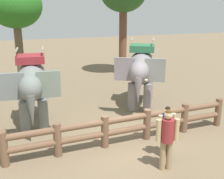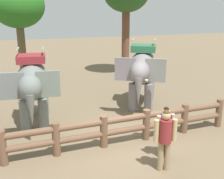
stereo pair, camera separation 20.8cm
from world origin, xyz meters
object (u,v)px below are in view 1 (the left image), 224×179
(elephant_center, at_px, (141,70))
(tourist_man_in_blue, at_px, (167,136))
(tree_far_left, at_px, (15,7))
(tourist_woman_in_black, at_px, (167,128))
(log_fence, at_px, (127,126))
(elephant_near_left, at_px, (32,84))

(elephant_center, height_order, tourist_man_in_blue, elephant_center)
(elephant_center, relative_size, tree_far_left, 0.64)
(tourist_woman_in_black, bearing_deg, tree_far_left, 113.66)
(tourist_woman_in_black, bearing_deg, tourist_man_in_blue, -118.43)
(log_fence, xyz_separation_m, tourist_woman_in_black, (0.78, -1.17, 0.31))
(tree_far_left, bearing_deg, log_fence, -68.08)
(tourist_man_in_blue, distance_m, tree_far_left, 10.38)
(tourist_woman_in_black, height_order, tourist_man_in_blue, tourist_man_in_blue)
(tree_far_left, bearing_deg, elephant_center, -42.37)
(tree_far_left, bearing_deg, elephant_near_left, -86.72)
(log_fence, xyz_separation_m, tourist_man_in_blue, (0.45, -1.79, 0.41))
(tourist_woman_in_black, xyz_separation_m, tree_far_left, (-3.79, 8.64, 3.29))
(elephant_center, height_order, tree_far_left, tree_far_left)
(tourist_man_in_blue, height_order, tree_far_left, tree_far_left)
(elephant_center, distance_m, tree_far_left, 7.06)
(log_fence, height_order, tourist_woman_in_black, tourist_woman_in_black)
(log_fence, bearing_deg, elephant_near_left, 138.17)
(tourist_man_in_blue, bearing_deg, tree_far_left, 110.46)
(tourist_man_in_blue, bearing_deg, tourist_woman_in_black, 61.57)
(elephant_center, distance_m, tourist_woman_in_black, 4.40)
(log_fence, height_order, tree_far_left, tree_far_left)
(elephant_center, xyz_separation_m, tourist_man_in_blue, (-1.41, -4.82, -0.64))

